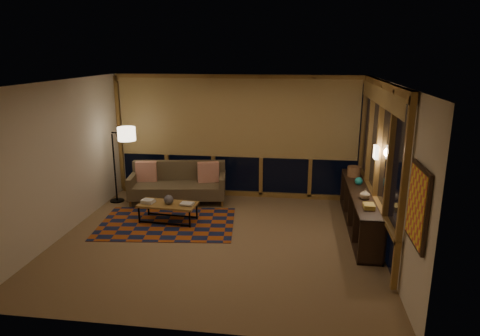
# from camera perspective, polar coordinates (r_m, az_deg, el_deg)

# --- Properties ---
(floor) EXTENTS (5.50, 5.00, 0.01)m
(floor) POSITION_cam_1_polar(r_m,az_deg,el_deg) (7.53, -3.04, -9.60)
(floor) COLOR #866E50
(floor) RESTS_ON ground
(ceiling) EXTENTS (5.50, 5.00, 0.01)m
(ceiling) POSITION_cam_1_polar(r_m,az_deg,el_deg) (6.85, -3.36, 11.35)
(ceiling) COLOR silver
(ceiling) RESTS_ON walls
(walls) EXTENTS (5.51, 5.01, 2.70)m
(walls) POSITION_cam_1_polar(r_m,az_deg,el_deg) (7.07, -3.19, 0.37)
(walls) COLOR beige
(walls) RESTS_ON floor
(window_wall_back) EXTENTS (5.30, 0.16, 2.60)m
(window_wall_back) POSITION_cam_1_polar(r_m,az_deg,el_deg) (9.41, -0.41, 4.14)
(window_wall_back) COLOR olive
(window_wall_back) RESTS_ON walls
(window_wall_right) EXTENTS (0.16, 3.70, 2.60)m
(window_wall_right) POSITION_cam_1_polar(r_m,az_deg,el_deg) (7.66, 17.82, 0.80)
(window_wall_right) COLOR olive
(window_wall_right) RESTS_ON walls
(wall_art) EXTENTS (0.06, 0.74, 0.94)m
(wall_art) POSITION_cam_1_polar(r_m,az_deg,el_deg) (5.34, 22.55, -4.68)
(wall_art) COLOR #D34C2D
(wall_art) RESTS_ON walls
(wall_sconce) EXTENTS (0.12, 0.18, 0.22)m
(wall_sconce) POSITION_cam_1_polar(r_m,az_deg,el_deg) (7.46, 17.68, 2.02)
(wall_sconce) COLOR #F9E2BC
(wall_sconce) RESTS_ON walls
(sofa) EXTENTS (2.12, 1.10, 0.83)m
(sofa) POSITION_cam_1_polar(r_m,az_deg,el_deg) (9.32, -8.30, -2.06)
(sofa) COLOR #4A3C2B
(sofa) RESTS_ON floor
(pillow_left) EXTENTS (0.47, 0.23, 0.45)m
(pillow_left) POSITION_cam_1_polar(r_m,az_deg,el_deg) (9.56, -12.38, -0.43)
(pillow_left) COLOR #B62900
(pillow_left) RESTS_ON sofa
(pillow_right) EXTENTS (0.48, 0.29, 0.46)m
(pillow_right) POSITION_cam_1_polar(r_m,az_deg,el_deg) (9.31, -4.25, -0.49)
(pillow_right) COLOR #B62900
(pillow_right) RESTS_ON sofa
(area_rug) EXTENTS (2.68, 1.94, 0.01)m
(area_rug) POSITION_cam_1_polar(r_m,az_deg,el_deg) (8.32, -9.69, -7.29)
(area_rug) COLOR #913F11
(area_rug) RESTS_ON floor
(coffee_table) EXTENTS (1.14, 0.59, 0.37)m
(coffee_table) POSITION_cam_1_polar(r_m,az_deg,el_deg) (8.35, -9.54, -5.88)
(coffee_table) COLOR olive
(coffee_table) RESTS_ON floor
(book_stack_a) EXTENTS (0.28, 0.24, 0.07)m
(book_stack_a) POSITION_cam_1_polar(r_m,az_deg,el_deg) (8.39, -12.16, -4.32)
(book_stack_a) COLOR silver
(book_stack_a) RESTS_ON coffee_table
(book_stack_b) EXTENTS (0.28, 0.23, 0.05)m
(book_stack_b) POSITION_cam_1_polar(r_m,az_deg,el_deg) (8.15, -7.09, -4.73)
(book_stack_b) COLOR silver
(book_stack_b) RESTS_ON coffee_table
(ceramic_pot) EXTENTS (0.22, 0.22, 0.18)m
(ceramic_pot) POSITION_cam_1_polar(r_m,az_deg,el_deg) (8.23, -9.50, -4.16)
(ceramic_pot) COLOR black
(ceramic_pot) RESTS_ON coffee_table
(floor_lamp) EXTENTS (0.64, 0.51, 1.68)m
(floor_lamp) POSITION_cam_1_polar(r_m,az_deg,el_deg) (9.54, -16.42, 0.50)
(floor_lamp) COLOR black
(floor_lamp) RESTS_ON floor
(bookshelf) EXTENTS (0.40, 2.95, 0.74)m
(bookshelf) POSITION_cam_1_polar(r_m,az_deg,el_deg) (8.17, 15.62, -5.33)
(bookshelf) COLOR black
(bookshelf) RESTS_ON floor
(basket) EXTENTS (0.33, 0.33, 0.20)m
(basket) POSITION_cam_1_polar(r_m,az_deg,el_deg) (8.90, 14.95, -0.44)
(basket) COLOR #885E40
(basket) RESTS_ON bookshelf
(teal_bowl) EXTENTS (0.18, 0.18, 0.15)m
(teal_bowl) POSITION_cam_1_polar(r_m,az_deg,el_deg) (8.35, 15.55, -1.68)
(teal_bowl) COLOR teal
(teal_bowl) RESTS_ON bookshelf
(vase) EXTENTS (0.21, 0.21, 0.18)m
(vase) POSITION_cam_1_polar(r_m,az_deg,el_deg) (7.58, 16.33, -3.32)
(vase) COLOR tan
(vase) RESTS_ON bookshelf
(shelf_book_stack) EXTENTS (0.24, 0.29, 0.07)m
(shelf_book_stack) POSITION_cam_1_polar(r_m,az_deg,el_deg) (7.17, 16.81, -4.89)
(shelf_book_stack) COLOR silver
(shelf_book_stack) RESTS_ON bookshelf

